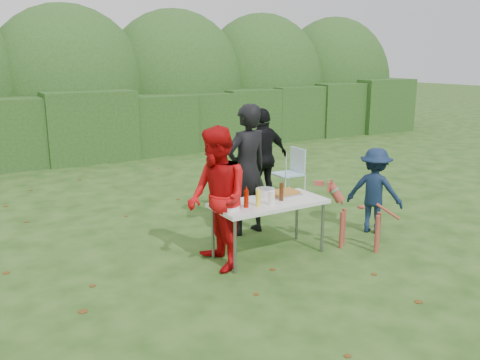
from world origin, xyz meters
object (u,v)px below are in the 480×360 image
folding_table (269,205)px  camping_chair (234,179)px  person_cook (247,170)px  lawn_chair (288,172)px  ketchup_bottle (246,199)px  mustard_bottle (258,198)px  child (375,191)px  person_red_jacket (217,199)px  paper_towel_roll (230,195)px  person_black_puffy (263,157)px  beer_bottle (281,192)px  dog (361,217)px

folding_table → camping_chair: 2.21m
folding_table → person_cook: size_ratio=0.78×
lawn_chair → ketchup_bottle: 3.39m
mustard_bottle → child: bearing=1.8°
person_red_jacket → paper_towel_roll: person_red_jacket is taller
person_black_puffy → beer_bottle: bearing=58.7°
paper_towel_roll → folding_table: bearing=-13.9°
folding_table → ketchup_bottle: bearing=-169.5°
person_red_jacket → beer_bottle: person_red_jacket is taller
person_black_puffy → child: 2.15m
child → dog: (-0.66, -0.40, -0.19)m
folding_table → lawn_chair: (2.00, 2.29, -0.23)m
child → paper_towel_roll: bearing=53.3°
child → camping_chair: size_ratio=1.23×
folding_table → child: child is taller
ketchup_bottle → paper_towel_roll: (-0.12, 0.20, 0.02)m
camping_chair → person_black_puffy: bearing=171.3°
person_cook → person_red_jacket: 1.34m
person_black_puffy → dog: bearing=85.6°
person_red_jacket → lawn_chair: size_ratio=1.95×
person_cook → person_black_puffy: bearing=-139.0°
child → dog: size_ratio=1.36×
person_cook → paper_towel_roll: (-0.73, -0.77, -0.09)m
camping_chair → beer_bottle: (-0.55, -2.15, 0.34)m
person_cook → child: (1.64, -0.95, -0.32)m
lawn_chair → ketchup_bottle: bearing=47.5°
dog → paper_towel_roll: (-1.72, 0.57, 0.42)m
child → mustard_bottle: child is taller
child → paper_towel_roll: 2.39m
person_red_jacket → child: (2.63, -0.04, -0.25)m
person_black_puffy → child: person_black_puffy is taller
person_cook → dog: bearing=120.0°
mustard_bottle → ketchup_bottle: bearing=166.2°
lawn_chair → mustard_bottle: (-2.24, -2.40, 0.39)m
folding_table → person_black_puffy: bearing=58.1°
lawn_chair → ketchup_bottle: size_ratio=4.11×
lawn_chair → paper_towel_roll: size_ratio=3.48×
folding_table → person_black_puffy: size_ratio=0.88×
person_cook → person_red_jacket: bearing=36.3°
camping_chair → lawn_chair: bearing=-171.4°
child → camping_chair: 2.43m
person_red_jacket → person_black_puffy: size_ratio=1.03×
child → dog: bearing=88.7°
person_red_jacket → person_black_puffy: bearing=141.1°
person_cook → beer_bottle: bearing=79.8°
dog → camping_chair: (-0.50, 2.54, 0.07)m
folding_table → person_red_jacket: 0.79m
child → lawn_chair: 2.35m
lawn_chair → beer_bottle: (-1.84, -2.35, 0.41)m
folding_table → person_red_jacket: bearing=-179.9°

